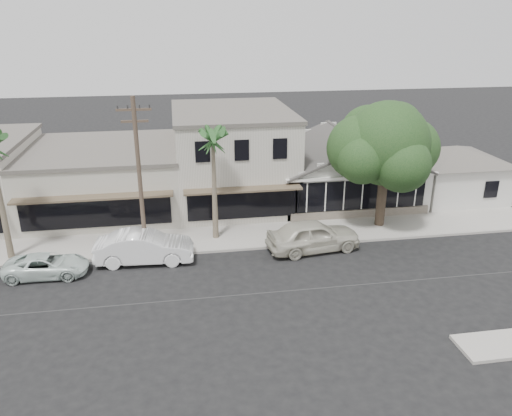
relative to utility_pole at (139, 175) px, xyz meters
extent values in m
plane|color=black|center=(9.00, -5.20, -4.79)|extent=(140.00, 140.00, 0.00)
cube|color=#9E9991|center=(1.00, 1.55, -4.71)|extent=(90.00, 3.50, 0.15)
cube|color=silver|center=(14.00, 7.30, -3.29)|extent=(10.00, 8.00, 3.00)
cube|color=black|center=(14.00, 3.24, -3.04)|extent=(8.80, 0.10, 2.00)
cube|color=#60564C|center=(14.00, 3.25, -4.44)|extent=(9.60, 0.18, 0.70)
cube|color=silver|center=(22.20, 6.30, -3.29)|extent=(6.00, 6.00, 3.00)
cube|color=beige|center=(6.00, 8.30, -1.54)|extent=(8.00, 10.00, 6.50)
cube|color=beige|center=(-3.00, 8.30, -2.69)|extent=(10.00, 10.00, 4.20)
cylinder|color=brown|center=(0.00, 0.00, -0.29)|extent=(0.24, 0.24, 9.00)
cube|color=brown|center=(0.00, 0.00, 3.51)|extent=(1.80, 0.12, 0.12)
cube|color=brown|center=(0.00, 0.00, 2.91)|extent=(1.40, 0.12, 0.12)
imported|color=beige|center=(9.58, -0.84, -3.87)|extent=(5.64, 2.85, 1.84)
imported|color=white|center=(-0.01, -0.77, -3.91)|extent=(5.45, 2.17, 1.76)
imported|color=silver|center=(-5.01, -1.58, -4.20)|extent=(4.31, 2.10, 1.18)
cylinder|color=#48392C|center=(14.78, 1.87, -3.19)|extent=(0.60, 0.60, 3.20)
sphere|color=#183716|center=(14.78, 1.87, 0.72)|extent=(5.21, 5.21, 5.21)
sphere|color=#183716|center=(16.58, 2.47, 0.22)|extent=(3.80, 3.80, 3.80)
sphere|color=#183716|center=(13.18, 2.27, 0.42)|extent=(4.00, 4.00, 4.00)
sphere|color=#183716|center=(15.18, 0.37, -0.18)|extent=(3.40, 3.40, 3.40)
sphere|color=#183716|center=(14.18, 3.47, 1.02)|extent=(3.60, 3.60, 3.60)
sphere|color=#183716|center=(15.98, 3.27, 1.42)|extent=(3.20, 3.20, 3.20)
sphere|color=#183716|center=(12.97, 1.07, 0.02)|extent=(3.00, 3.00, 3.00)
cone|color=#726651|center=(4.12, 1.57, -1.77)|extent=(0.37, 0.37, 6.03)
cone|color=#726651|center=(-7.44, 0.71, -1.60)|extent=(0.37, 0.37, 6.38)
camera|label=1|loc=(2.02, -26.32, 7.91)|focal=35.00mm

